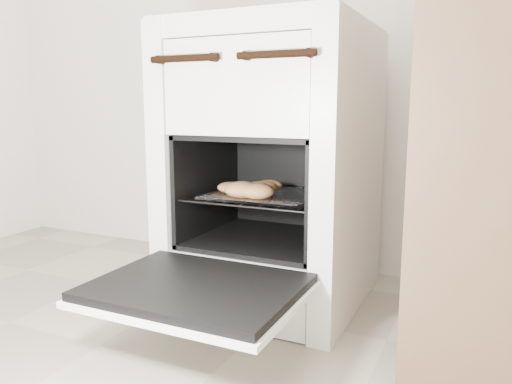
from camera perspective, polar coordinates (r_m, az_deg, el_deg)
stove at (r=1.55m, az=2.10°, el=2.43°), size 0.55×0.61×0.84m
oven_door at (r=1.20m, az=-6.80°, el=-11.05°), size 0.49×0.38×0.03m
oven_rack at (r=1.50m, az=1.18°, el=-0.38°), size 0.40×0.38×0.01m
foil_sheet at (r=1.49m, az=0.90°, el=-0.29°), size 0.31×0.27×0.01m
baked_rolls at (r=1.45m, az=-0.41°, el=0.41°), size 0.23×0.26×0.05m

